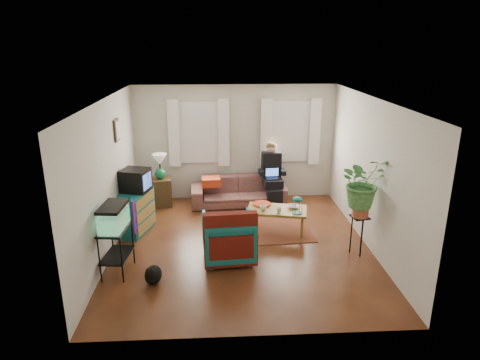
{
  "coord_description": "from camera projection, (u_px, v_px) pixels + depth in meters",
  "views": [
    {
      "loc": [
        -0.41,
        -6.94,
        3.51
      ],
      "look_at": [
        0.0,
        0.4,
        1.1
      ],
      "focal_mm": 32.0,
      "sensor_mm": 36.0,
      "label": 1
    }
  ],
  "objects": [
    {
      "name": "seated_person",
      "position": [
        272.0,
        176.0,
        9.53
      ],
      "size": [
        0.56,
        0.67,
        1.25
      ],
      "primitive_type": null,
      "rotation": [
        0.0,
        0.0,
        0.06
      ],
      "color": "black",
      "rests_on": "sofa"
    },
    {
      "name": "ceiling",
      "position": [
        241.0,
        99.0,
        6.89
      ],
      "size": [
        4.5,
        5.0,
        0.01
      ],
      "primitive_type": "cube",
      "color": "white",
      "rests_on": "wall_back"
    },
    {
      "name": "birdcage",
      "position": [
        297.0,
        205.0,
        7.86
      ],
      "size": [
        0.22,
        0.22,
        0.32
      ],
      "primitive_type": null,
      "rotation": [
        0.0,
        0.0,
        -0.21
      ],
      "color": "#115B6B",
      "rests_on": "coffee_table"
    },
    {
      "name": "aquarium",
      "position": [
        113.0,
        217.0,
        6.5
      ],
      "size": [
        0.4,
        0.65,
        0.4
      ],
      "primitive_type": "cube",
      "rotation": [
        0.0,
        0.0,
        -0.1
      ],
      "color": "#7FD899",
      "rests_on": "aquarium_stand"
    },
    {
      "name": "plant_stand",
      "position": [
        358.0,
        235.0,
        7.29
      ],
      "size": [
        0.34,
        0.34,
        0.69
      ],
      "primitive_type": "cube",
      "rotation": [
        0.0,
        0.0,
        0.19
      ],
      "color": "black",
      "rests_on": "floor"
    },
    {
      "name": "wall_right",
      "position": [
        371.0,
        174.0,
        7.41
      ],
      "size": [
        0.01,
        5.0,
        2.6
      ],
      "primitive_type": "cube",
      "color": "silver",
      "rests_on": "floor"
    },
    {
      "name": "side_table",
      "position": [
        162.0,
        192.0,
        9.46
      ],
      "size": [
        0.49,
        0.49,
        0.62
      ],
      "primitive_type": "cube",
      "rotation": [
        0.0,
        0.0,
        0.16
      ],
      "color": "#422518",
      "rests_on": "floor"
    },
    {
      "name": "curtains_right",
      "position": [
        291.0,
        132.0,
        9.56
      ],
      "size": [
        1.36,
        0.06,
        1.5
      ],
      "primitive_type": "cube",
      "color": "white",
      "rests_on": "wall_back"
    },
    {
      "name": "coffee_table",
      "position": [
        277.0,
        220.0,
        8.18
      ],
      "size": [
        1.22,
        0.83,
        0.46
      ],
      "primitive_type": "cube",
      "rotation": [
        0.0,
        0.0,
        -0.21
      ],
      "color": "brown",
      "rests_on": "floor"
    },
    {
      "name": "window_right",
      "position": [
        290.0,
        131.0,
        9.64
      ],
      "size": [
        1.08,
        0.04,
        1.38
      ],
      "primitive_type": "cube",
      "color": "white",
      "rests_on": "wall_back"
    },
    {
      "name": "wall_front",
      "position": [
        254.0,
        242.0,
        4.92
      ],
      "size": [
        4.5,
        0.01,
        2.6
      ],
      "primitive_type": "cube",
      "color": "silver",
      "rests_on": "floor"
    },
    {
      "name": "floor",
      "position": [
        241.0,
        245.0,
        7.7
      ],
      "size": [
        4.5,
        5.0,
        0.01
      ],
      "primitive_type": "cube",
      "color": "#4F2B14",
      "rests_on": "ground"
    },
    {
      "name": "wall_back",
      "position": [
        235.0,
        143.0,
        9.67
      ],
      "size": [
        4.5,
        0.01,
        2.6
      ],
      "primitive_type": "cube",
      "color": "silver",
      "rests_on": "floor"
    },
    {
      "name": "area_rug",
      "position": [
        257.0,
        227.0,
        8.41
      ],
      "size": [
        2.11,
        1.74,
        0.01
      ],
      "primitive_type": "cube",
      "rotation": [
        0.0,
        0.0,
        0.07
      ],
      "color": "brown",
      "rests_on": "floor"
    },
    {
      "name": "serape_throw",
      "position": [
        231.0,
        234.0,
        6.73
      ],
      "size": [
        0.86,
        0.27,
        0.7
      ],
      "primitive_type": "cube",
      "rotation": [
        0.0,
        0.0,
        0.08
      ],
      "color": "#9E0A0A",
      "rests_on": "armchair"
    },
    {
      "name": "black_cat",
      "position": [
        153.0,
        273.0,
        6.44
      ],
      "size": [
        0.3,
        0.42,
        0.34
      ],
      "primitive_type": "ellipsoid",
      "rotation": [
        0.0,
        0.0,
        -0.13
      ],
      "color": "black",
      "rests_on": "floor"
    },
    {
      "name": "armchair",
      "position": [
        228.0,
        235.0,
        7.1
      ],
      "size": [
        0.89,
        0.84,
        0.85
      ],
      "primitive_type": "imported",
      "rotation": [
        0.0,
        0.0,
        3.22
      ],
      "color": "#12566F",
      "rests_on": "floor"
    },
    {
      "name": "potted_plant",
      "position": [
        362.0,
        190.0,
        7.03
      ],
      "size": [
        0.9,
        0.82,
        0.87
      ],
      "primitive_type": "imported",
      "rotation": [
        0.0,
        0.0,
        0.19
      ],
      "color": "#599947",
      "rests_on": "plant_stand"
    },
    {
      "name": "window_left",
      "position": [
        199.0,
        133.0,
        9.53
      ],
      "size": [
        1.08,
        0.04,
        1.38
      ],
      "primitive_type": "cube",
      "color": "white",
      "rests_on": "wall_back"
    },
    {
      "name": "snack_tray",
      "position": [
        262.0,
        204.0,
        8.29
      ],
      "size": [
        0.41,
        0.41,
        0.04
      ],
      "primitive_type": "cylinder",
      "rotation": [
        0.0,
        0.0,
        -0.21
      ],
      "color": "#B21414",
      "rests_on": "coffee_table"
    },
    {
      "name": "curtains_left",
      "position": [
        199.0,
        133.0,
        9.45
      ],
      "size": [
        1.36,
        0.06,
        1.5
      ],
      "primitive_type": "cube",
      "color": "white",
      "rests_on": "wall_back"
    },
    {
      "name": "aquarium_stand",
      "position": [
        117.0,
        251.0,
        6.68
      ],
      "size": [
        0.45,
        0.71,
        0.76
      ],
      "primitive_type": "cube",
      "rotation": [
        0.0,
        0.0,
        -0.1
      ],
      "color": "black",
      "rests_on": "floor"
    },
    {
      "name": "bowl",
      "position": [
        293.0,
        207.0,
        8.15
      ],
      "size": [
        0.26,
        0.26,
        0.05
      ],
      "primitive_type": "imported",
      "rotation": [
        0.0,
        0.0,
        -0.21
      ],
      "color": "white",
      "rests_on": "coffee_table"
    },
    {
      "name": "crt_tv",
      "position": [
        135.0,
        180.0,
        8.02
      ],
      "size": [
        0.59,
        0.56,
        0.42
      ],
      "primitive_type": "cube",
      "rotation": [
        0.0,
        0.0,
        -0.28
      ],
      "color": "black",
      "rests_on": "dresser"
    },
    {
      "name": "dresser",
      "position": [
        135.0,
        212.0,
        8.13
      ],
      "size": [
        0.67,
        0.97,
        0.8
      ],
      "primitive_type": "cube",
      "rotation": [
        0.0,
        0.0,
        -0.28
      ],
      "color": "#136373",
      "rests_on": "floor"
    },
    {
      "name": "cup_a",
      "position": [
        263.0,
        208.0,
        8.04
      ],
      "size": [
        0.15,
        0.15,
        0.1
      ],
      "primitive_type": "imported",
      "rotation": [
        0.0,
        0.0,
        -0.21
      ],
      "color": "white",
      "rests_on": "coffee_table"
    },
    {
      "name": "table_lamp",
      "position": [
        160.0,
        167.0,
        9.28
      ],
      "size": [
        0.37,
        0.37,
        0.57
      ],
      "primitive_type": null,
      "rotation": [
        0.0,
        0.0,
        0.16
      ],
      "color": "white",
      "rests_on": "side_table"
    },
    {
      "name": "wall_left",
      "position": [
        108.0,
        178.0,
        7.17
      ],
      "size": [
        0.01,
        5.0,
        2.6
      ],
      "primitive_type": "cube",
      "color": "silver",
      "rests_on": "floor"
    },
    {
      "name": "sofa",
      "position": [
        238.0,
        186.0,
        9.52
      ],
      "size": [
        2.14,
        0.94,
        0.82
      ],
      "primitive_type": "imported",
      "rotation": [
        0.0,
        0.0,
        0.06
      ],
      "color": "brown",
      "rests_on": "floor"
    },
    {
      "name": "picture_frame",
      "position": [
        117.0,
        130.0,
        7.78
      ],
      "size": [
        0.04,
        0.32,
        0.4
      ],
      "primitive_type": "cube",
      "color": "#3D2616",
      "rests_on": "wall_left"
    },
    {
      "name": "cup_b",
      "position": [
        279.0,
        210.0,
        7.91
      ],
      "size": [
        0.12,
        0.12,
        0.1
      ],
      "primitive_type": "imported",
      "rotation": [
        0.0,
        0.0,
        -0.21
      ],
      "color": "beige",
      "rests_on": "coffee_table"
    }
  ]
}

